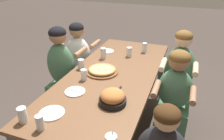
# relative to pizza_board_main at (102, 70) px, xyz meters

# --- Properties ---
(ground_plane) EXTENTS (18.00, 18.00, 0.00)m
(ground_plane) POSITION_rel_pizza_board_main_xyz_m (0.00, -0.12, -0.79)
(ground_plane) COLOR #423833
(ground_plane) RESTS_ON ground
(dining_table) EXTENTS (2.30, 0.94, 0.77)m
(dining_table) POSITION_rel_pizza_board_main_xyz_m (0.00, -0.12, -0.10)
(dining_table) COLOR brown
(dining_table) RESTS_ON ground
(pizza_board_main) EXTENTS (0.37, 0.37, 0.05)m
(pizza_board_main) POSITION_rel_pizza_board_main_xyz_m (0.00, 0.00, 0.00)
(pizza_board_main) COLOR brown
(pizza_board_main) RESTS_ON dining_table
(skillet_bowl) EXTENTS (0.36, 0.25, 0.14)m
(skillet_bowl) POSITION_rel_pizza_board_main_xyz_m (-0.53, -0.32, 0.03)
(skillet_bowl) COLOR black
(skillet_bowl) RESTS_ON dining_table
(empty_plate_a) EXTENTS (0.18, 0.18, 0.02)m
(empty_plate_a) POSITION_rel_pizza_board_main_xyz_m (0.62, 0.18, -0.02)
(empty_plate_a) COLOR white
(empty_plate_a) RESTS_ON dining_table
(empty_plate_b) EXTENTS (0.21, 0.21, 0.02)m
(empty_plate_b) POSITION_rel_pizza_board_main_xyz_m (-0.84, 0.10, -0.02)
(empty_plate_b) COLOR white
(empty_plate_b) RESTS_ON dining_table
(empty_plate_c) EXTENTS (0.20, 0.20, 0.02)m
(empty_plate_c) POSITION_rel_pizza_board_main_xyz_m (-0.48, 0.08, -0.02)
(empty_plate_c) COLOR white
(empty_plate_c) RESTS_ON dining_table
(drinking_glass_a) EXTENTS (0.07, 0.07, 0.13)m
(drinking_glass_a) POSITION_rel_pizza_board_main_xyz_m (-1.00, 0.25, 0.03)
(drinking_glass_a) COLOR silver
(drinking_glass_a) RESTS_ON dining_table
(drinking_glass_b) EXTENTS (0.07, 0.07, 0.11)m
(drinking_glass_b) POSITION_rel_pizza_board_main_xyz_m (0.01, 0.27, 0.03)
(drinking_glass_b) COLOR silver
(drinking_glass_b) RESTS_ON dining_table
(drinking_glass_c) EXTENTS (0.07, 0.07, 0.14)m
(drinking_glass_c) POSITION_rel_pizza_board_main_xyz_m (0.38, 0.14, 0.04)
(drinking_glass_c) COLOR silver
(drinking_glass_c) RESTS_ON dining_table
(drinking_glass_d) EXTENTS (0.07, 0.07, 0.12)m
(drinking_glass_d) POSITION_rel_pizza_board_main_xyz_m (0.56, -0.15, 0.03)
(drinking_glass_d) COLOR silver
(drinking_glass_d) RESTS_ON dining_table
(drinking_glass_e) EXTENTS (0.07, 0.07, 0.13)m
(drinking_glass_e) POSITION_rel_pizza_board_main_xyz_m (0.78, -0.31, 0.03)
(drinking_glass_e) COLOR silver
(drinking_glass_e) RESTS_ON dining_table
(drinking_glass_f) EXTENTS (0.06, 0.06, 0.12)m
(drinking_glass_f) POSITION_rel_pizza_board_main_xyz_m (-0.22, 0.11, 0.03)
(drinking_glass_f) COLOR silver
(drinking_glass_f) RESTS_ON dining_table
(drinking_glass_g) EXTENTS (0.06, 0.06, 0.12)m
(drinking_glass_g) POSITION_rel_pizza_board_main_xyz_m (-1.02, 0.07, 0.03)
(drinking_glass_g) COLOR silver
(drinking_glass_g) RESTS_ON dining_table
(diner_far_midright) EXTENTS (0.51, 0.40, 1.17)m
(diner_far_midright) POSITION_rel_pizza_board_main_xyz_m (0.50, 0.57, -0.25)
(diner_far_midright) COLOR silver
(diner_far_midright) RESTS_ON ground
(diner_near_center) EXTENTS (0.51, 0.40, 1.13)m
(diner_near_center) POSITION_rel_pizza_board_main_xyz_m (0.03, -0.81, -0.27)
(diner_near_center) COLOR #477556
(diner_near_center) RESTS_ON ground
(diner_far_center) EXTENTS (0.51, 0.40, 1.23)m
(diner_far_center) POSITION_rel_pizza_board_main_xyz_m (0.05, 0.57, -0.22)
(diner_far_center) COLOR #477556
(diner_far_center) RESTS_ON ground
(diner_near_midright) EXTENTS (0.51, 0.40, 1.22)m
(diner_near_midright) POSITION_rel_pizza_board_main_xyz_m (0.43, -0.81, -0.23)
(diner_near_midright) COLOR #477556
(diner_near_midright) RESTS_ON ground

